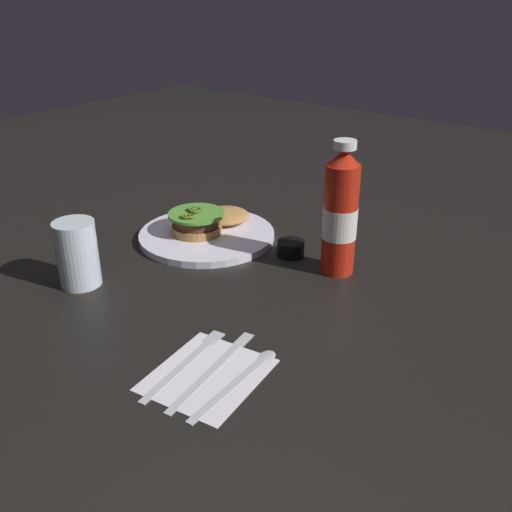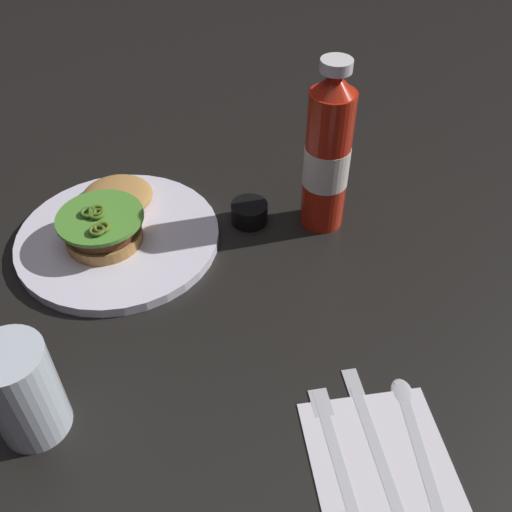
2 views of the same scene
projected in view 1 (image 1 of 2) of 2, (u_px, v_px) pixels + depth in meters
ground_plane at (194, 259)px, 1.16m from camera, size 3.00×3.00×0.00m
dinner_plate at (207, 235)px, 1.25m from camera, size 0.30×0.30×0.02m
burger_sandwich at (208, 220)px, 1.26m from camera, size 0.20×0.12×0.05m
ketchup_bottle at (340, 214)px, 1.06m from camera, size 0.07×0.07×0.26m
water_glass at (77, 254)px, 1.04m from camera, size 0.08×0.08×0.13m
condiment_cup at (291, 248)px, 1.17m from camera, size 0.06×0.06×0.03m
napkin at (208, 375)px, 0.82m from camera, size 0.18×0.17×0.00m
spoon_utensil at (246, 372)px, 0.82m from camera, size 0.20×0.03×0.00m
butter_knife at (218, 363)px, 0.84m from camera, size 0.22×0.05×0.00m
fork_utensil at (191, 356)px, 0.85m from camera, size 0.20×0.05×0.00m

